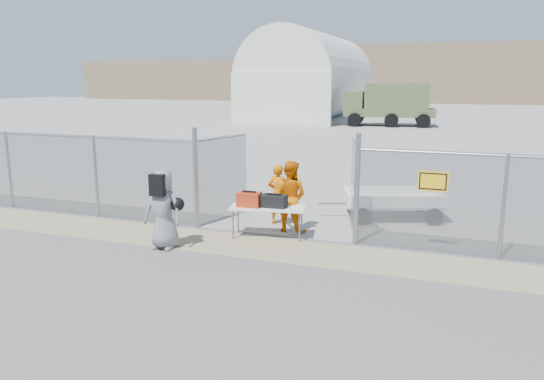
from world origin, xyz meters
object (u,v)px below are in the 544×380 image
at_px(security_worker_right, 290,196).
at_px(utility_trailer, 393,204).
at_px(folding_table, 268,222).
at_px(visitor, 163,210).
at_px(security_worker_left, 278,194).

height_order(security_worker_right, utility_trailer, security_worker_right).
distance_m(folding_table, utility_trailer, 3.75).
relative_size(folding_table, visitor, 1.00).
relative_size(security_worker_right, utility_trailer, 0.53).
xyz_separation_m(security_worker_right, visitor, (-2.18, -2.18, -0.00)).
relative_size(visitor, utility_trailer, 0.53).
height_order(folding_table, utility_trailer, utility_trailer).
bearing_deg(folding_table, visitor, -151.93).
distance_m(visitor, utility_trailer, 6.17).
distance_m(security_worker_right, utility_trailer, 3.10).
relative_size(folding_table, utility_trailer, 0.52).
bearing_deg(utility_trailer, visitor, -154.34).
bearing_deg(security_worker_right, utility_trailer, -128.74).
xyz_separation_m(security_worker_right, utility_trailer, (2.19, 2.14, -0.48)).
bearing_deg(folding_table, security_worker_left, 85.27).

